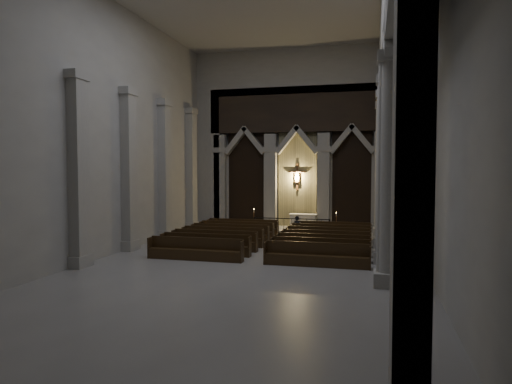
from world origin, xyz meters
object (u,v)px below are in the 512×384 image
(candle_stand_right, at_px, (336,228))
(worshipper, at_px, (297,228))
(altar_rail, at_px, (291,223))
(altar, at_px, (303,221))
(candle_stand_left, at_px, (254,225))
(pews, at_px, (273,242))

(candle_stand_right, relative_size, worshipper, 0.98)
(altar_rail, distance_m, candle_stand_right, 2.81)
(altar_rail, height_order, candle_stand_right, candle_stand_right)
(altar, xyz_separation_m, worshipper, (0.26, -4.18, 0.07))
(candle_stand_left, bearing_deg, pews, -66.44)
(candle_stand_left, height_order, candle_stand_right, candle_stand_left)
(altar, bearing_deg, candle_stand_left, -153.85)
(candle_stand_left, relative_size, pews, 0.15)
(altar, bearing_deg, worshipper, -86.43)
(altar, relative_size, pews, 0.18)
(altar_rail, xyz_separation_m, candle_stand_left, (-2.46, 0.07, -0.23))
(altar, distance_m, altar_rail, 1.62)
(candle_stand_right, bearing_deg, candle_stand_left, -178.51)
(worshipper, bearing_deg, candle_stand_right, 69.42)
(worshipper, bearing_deg, pews, -90.47)
(altar, height_order, pews, altar)
(altar_rail, relative_size, worshipper, 3.54)
(altar, xyz_separation_m, altar_rail, (-0.52, -1.53, 0.02))
(candle_stand_left, distance_m, pews, 6.16)
(candle_stand_right, bearing_deg, worshipper, -125.08)
(candle_stand_right, bearing_deg, altar, 149.58)
(altar_rail, height_order, worshipper, worshipper)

